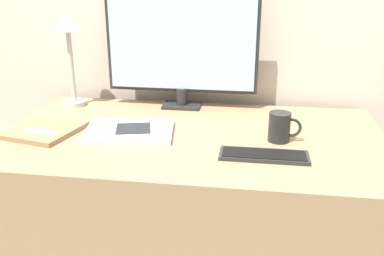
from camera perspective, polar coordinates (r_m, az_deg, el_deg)
The scene contains 8 objects.
desk at distance 1.70m, azimuth -0.01°, elevation -12.37°, with size 1.36×0.78×0.73m.
monitor at distance 1.79m, azimuth -1.40°, elevation 10.58°, with size 0.63×0.11×0.46m.
keyboard at distance 1.36m, azimuth 9.57°, elevation -3.60°, with size 0.28×0.10×0.01m.
laptop at distance 1.54m, azimuth -8.38°, elevation -0.46°, with size 0.34×0.27×0.02m.
ereader at distance 1.52m, azimuth -7.81°, elevation -0.21°, with size 0.19×0.20×0.01m.
desk_lamp at distance 1.88m, azimuth -16.09°, elevation 11.12°, with size 0.11×0.11×0.39m.
notebook at distance 1.63m, azimuth -18.95°, elevation -0.30°, with size 0.26×0.28×0.02m.
coffee_mug at distance 1.48m, azimuth 11.68°, elevation 0.13°, with size 0.11×0.07×0.10m.
Camera 1 is at (0.21, -1.31, 1.27)m, focal length 40.00 mm.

